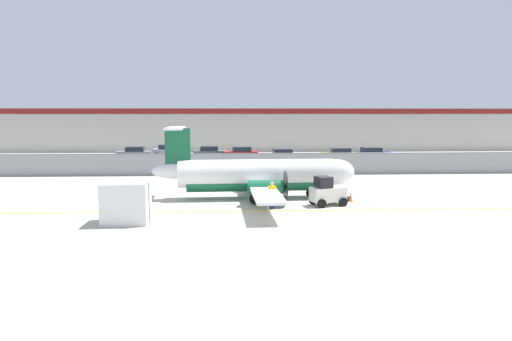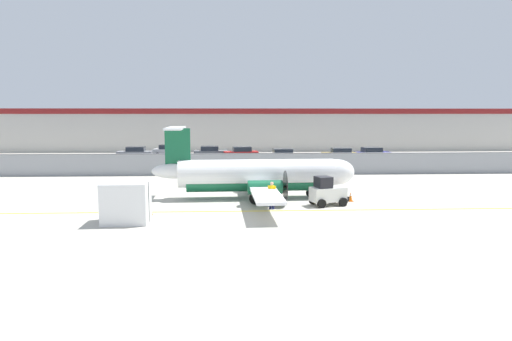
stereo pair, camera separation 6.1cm
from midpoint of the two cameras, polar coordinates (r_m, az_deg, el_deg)
The scene contains 17 objects.
ground_plane at distance 27.60m, azimuth 1.49°, elevation -5.07°, with size 140.00×140.00×0.01m.
perimeter_fence at distance 43.20m, azimuth -0.08°, elevation 0.91°, with size 98.00×0.10×2.10m.
parking_lot_strip at distance 54.74m, azimuth -0.65°, elevation 1.14°, with size 98.00×17.00×0.12m.
background_building at distance 72.95m, azimuth -1.19°, elevation 5.19°, with size 91.00×8.10×6.50m.
commuter_airplane at distance 31.46m, azimuth 0.59°, elevation -0.58°, with size 14.05×16.05×4.92m.
baggage_tug at distance 29.38m, azimuth 8.97°, elevation -2.70°, with size 2.55×1.90×1.88m.
ground_crew_worker at distance 27.97m, azimuth 2.06°, elevation -2.92°, with size 0.51×0.47×1.70m.
cargo_container at distance 25.51m, azimuth -15.86°, elevation -3.85°, with size 2.44×2.05×2.20m.
traffic_cone_near_left at distance 31.13m, azimuth 11.78°, elevation -3.22°, with size 0.36×0.36×0.64m.
traffic_cone_near_right at distance 27.11m, azimuth -13.13°, elevation -4.81°, with size 0.36×0.36×0.64m.
parked_car_0 at distance 58.45m, azimuth -14.87°, elevation 2.11°, with size 4.26×2.13×1.58m.
parked_car_1 at distance 61.12m, azimuth -10.74°, elevation 2.44°, with size 4.38×2.40×1.58m.
parked_car_2 at distance 57.74m, azimuth -5.66°, elevation 2.25°, with size 4.24×2.09×1.58m.
parked_car_3 at distance 56.43m, azimuth -1.84°, elevation 2.17°, with size 4.37×2.40×1.58m.
parked_car_4 at distance 53.35m, azimuth 3.50°, elevation 1.87°, with size 4.31×2.25×1.58m.
parked_car_5 at distance 55.41m, azimuth 10.49°, elevation 1.96°, with size 4.22×2.04×1.58m.
parked_car_6 at distance 57.28m, azimuth 14.39°, elevation 2.02°, with size 4.39×2.45×1.58m.
Camera 2 is at (-1.99, -24.89, 5.89)m, focal length 32.00 mm.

